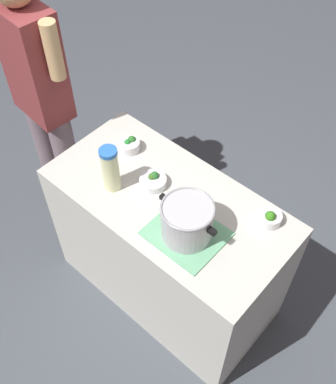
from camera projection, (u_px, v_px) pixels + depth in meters
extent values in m
plane|color=#4A5058|center=(168.00, 285.00, 2.94)|extent=(8.00, 8.00, 0.00)
cube|color=beige|center=(168.00, 248.00, 2.60)|extent=(1.26, 0.63, 0.88)
cube|color=#70B98A|center=(186.00, 233.00, 2.13)|extent=(0.34, 0.30, 0.01)
cylinder|color=#B7B7BC|center=(187.00, 221.00, 2.05)|extent=(0.24, 0.24, 0.18)
torus|color=#99999E|center=(188.00, 209.00, 1.98)|extent=(0.24, 0.24, 0.01)
cube|color=black|center=(212.00, 231.00, 1.96)|extent=(0.04, 0.02, 0.02)
cube|color=black|center=(164.00, 198.00, 2.07)|extent=(0.04, 0.02, 0.02)
cylinder|color=beige|center=(111.00, 171.00, 2.22)|extent=(0.09, 0.09, 0.23)
cylinder|color=blue|center=(108.00, 152.00, 2.13)|extent=(0.09, 0.09, 0.02)
ellipsoid|color=yellow|center=(107.00, 160.00, 2.18)|extent=(0.04, 0.04, 0.01)
cylinder|color=silver|center=(270.00, 218.00, 2.16)|extent=(0.11, 0.11, 0.05)
ellipsoid|color=#35801B|center=(271.00, 216.00, 2.12)|extent=(0.05, 0.05, 0.05)
ellipsoid|color=#227335|center=(270.00, 216.00, 2.13)|extent=(0.05, 0.05, 0.05)
cylinder|color=silver|center=(129.00, 146.00, 2.46)|extent=(0.11, 0.11, 0.05)
ellipsoid|color=#237B2E|center=(128.00, 143.00, 2.44)|extent=(0.04, 0.04, 0.04)
ellipsoid|color=#2C6B28|center=(132.00, 140.00, 2.45)|extent=(0.05, 0.05, 0.05)
cylinder|color=silver|center=(153.00, 182.00, 2.31)|extent=(0.14, 0.14, 0.04)
ellipsoid|color=#396523|center=(152.00, 177.00, 2.30)|extent=(0.04, 0.04, 0.04)
ellipsoid|color=#296C2C|center=(155.00, 176.00, 2.30)|extent=(0.05, 0.05, 0.05)
cylinder|color=slate|center=(70.00, 172.00, 2.95)|extent=(0.14, 0.14, 0.91)
cylinder|color=slate|center=(50.00, 157.00, 3.04)|extent=(0.14, 0.14, 0.91)
cube|color=brown|center=(33.00, 63.00, 2.40)|extent=(0.36, 0.23, 0.63)
cylinder|color=tan|center=(53.00, 51.00, 2.19)|extent=(0.08, 0.08, 0.30)
cylinder|color=tan|center=(0.00, 19.00, 2.36)|extent=(0.08, 0.08, 0.30)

